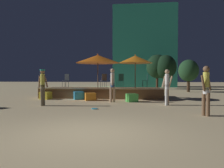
{
  "coord_description": "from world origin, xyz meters",
  "views": [
    {
      "loc": [
        1.12,
        -5.2,
        1.38
      ],
      "look_at": [
        0.0,
        5.55,
        1.05
      ],
      "focal_mm": 35.0,
      "sensor_mm": 36.0,
      "label": 1
    }
  ],
  "objects": [
    {
      "name": "frisbee_disc",
      "position": [
        -0.61,
        4.13,
        0.02
      ],
      "size": [
        0.28,
        0.28,
        0.03
      ],
      "color": "#33B2D8",
      "rests_on": "ground"
    },
    {
      "name": "cube_seat_3",
      "position": [
        -4.47,
        8.03,
        0.23
      ],
      "size": [
        0.68,
        0.68,
        0.46
      ],
      "rotation": [
        0.0,
        0.0,
        -0.2
      ],
      "color": "yellow",
      "rests_on": "ground"
    },
    {
      "name": "cube_seat_0",
      "position": [
        -1.53,
        7.66,
        0.22
      ],
      "size": [
        0.78,
        0.78,
        0.45
      ],
      "rotation": [
        0.0,
        0.0,
        0.35
      ],
      "color": "orange",
      "rests_on": "ground"
    },
    {
      "name": "cube_seat_2",
      "position": [
        0.96,
        7.17,
        0.23
      ],
      "size": [
        0.74,
        0.74,
        0.45
      ],
      "rotation": [
        0.0,
        0.0,
        0.37
      ],
      "color": "#4CC651",
      "rests_on": "ground"
    },
    {
      "name": "bistro_chair_3",
      "position": [
        0.2,
        8.96,
        1.26
      ],
      "size": [
        0.47,
        0.47,
        0.9
      ],
      "rotation": [
        0.0,
        0.0,
        3.68
      ],
      "color": "#1E4C47",
      "rests_on": "wooden_deck"
    },
    {
      "name": "person_2",
      "position": [
        -3.34,
        5.0,
        1.02
      ],
      "size": [
        0.53,
        0.3,
        1.78
      ],
      "rotation": [
        0.0,
        0.0,
        4.65
      ],
      "color": "#72664C",
      "rests_on": "ground"
    },
    {
      "name": "ground_plane",
      "position": [
        0.0,
        0.0,
        0.0
      ],
      "size": [
        120.0,
        120.0,
        0.0
      ],
      "primitive_type": "plane",
      "color": "#D1B784"
    },
    {
      "name": "person_3",
      "position": [
        3.66,
        2.89,
        0.99
      ],
      "size": [
        0.5,
        0.43,
        1.79
      ],
      "rotation": [
        0.0,
        0.0,
        2.25
      ],
      "color": "brown",
      "rests_on": "ground"
    },
    {
      "name": "person_0",
      "position": [
        -0.12,
        6.9,
        1.05
      ],
      "size": [
        0.31,
        0.58,
        1.88
      ],
      "rotation": [
        0.0,
        0.0,
        3.18
      ],
      "color": "tan",
      "rests_on": "ground"
    },
    {
      "name": "wooden_deck",
      "position": [
        -1.13,
        9.83,
        0.32
      ],
      "size": [
        8.11,
        2.79,
        0.72
      ],
      "color": "brown",
      "rests_on": "ground"
    },
    {
      "name": "background_tree_2",
      "position": [
        3.79,
        21.4,
        2.69
      ],
      "size": [
        2.57,
        2.57,
        4.12
      ],
      "color": "#3D2B1C",
      "rests_on": "ground"
    },
    {
      "name": "distant_building",
      "position": [
        2.47,
        27.18,
        5.79
      ],
      "size": [
        8.93,
        3.69,
        11.58
      ],
      "color": "teal",
      "rests_on": "ground"
    },
    {
      "name": "person_1",
      "position": [
        2.72,
        5.83,
        0.98
      ],
      "size": [
        0.54,
        0.32,
        1.78
      ],
      "rotation": [
        0.0,
        0.0,
        4.25
      ],
      "color": "tan",
      "rests_on": "ground"
    },
    {
      "name": "background_tree_1",
      "position": [
        6.17,
        16.05,
        2.01
      ],
      "size": [
        1.88,
        1.88,
        3.06
      ],
      "color": "#3D2B1C",
      "rests_on": "ground"
    },
    {
      "name": "bistro_chair_0",
      "position": [
        -3.56,
        9.36,
        1.26
      ],
      "size": [
        0.44,
        0.44,
        0.9
      ],
      "rotation": [
        0.0,
        0.0,
        5.93
      ],
      "color": "#2D3338",
      "rests_on": "wooden_deck"
    },
    {
      "name": "patio_umbrella_0",
      "position": [
        1.15,
        8.72,
        2.52
      ],
      "size": [
        2.16,
        2.16,
        2.84
      ],
      "color": "brown",
      "rests_on": "ground"
    },
    {
      "name": "cube_seat_4",
      "position": [
        -2.39,
        8.19,
        0.24
      ],
      "size": [
        0.75,
        0.75,
        0.49
      ],
      "rotation": [
        0.0,
        0.0,
        0.39
      ],
      "color": "#2D9EDB",
      "rests_on": "ground"
    },
    {
      "name": "background_tree_0",
      "position": [
        4.69,
        20.91,
        2.59
      ],
      "size": [
        2.55,
        2.55,
        4.0
      ],
      "color": "#3D2B1C",
      "rests_on": "ground"
    },
    {
      "name": "bistro_chair_2",
      "position": [
        1.91,
        10.04,
        1.26
      ],
      "size": [
        0.4,
        0.4,
        0.9
      ],
      "rotation": [
        0.0,
        0.0,
        4.77
      ],
      "color": "#1E4C47",
      "rests_on": "wooden_deck"
    },
    {
      "name": "patio_umbrella_1",
      "position": [
        -1.25,
        8.7,
        2.56
      ],
      "size": [
        2.83,
        2.83,
        2.9
      ],
      "color": "brown",
      "rests_on": "ground"
    },
    {
      "name": "bistro_chair_1",
      "position": [
        -0.98,
        9.55,
        1.26
      ],
      "size": [
        0.47,
        0.47,
        0.9
      ],
      "rotation": [
        0.0,
        0.0,
        3.7
      ],
      "color": "#47474C",
      "rests_on": "wooden_deck"
    }
  ]
}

